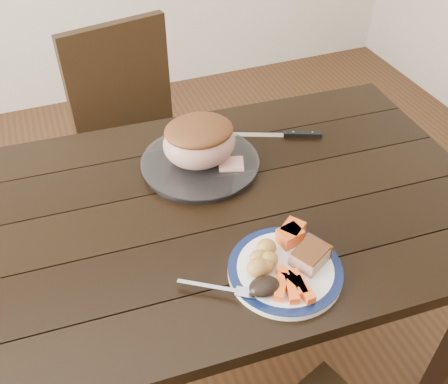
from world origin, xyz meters
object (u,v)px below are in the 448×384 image
object	(u,v)px
fork	(222,289)
chair_far	(137,132)
carving_knife	(290,134)
dining_table	(195,233)
dinner_plate	(285,271)
serving_platter	(200,164)
roast_joint	(199,143)
pork_slice	(310,256)

from	to	relation	value
fork	chair_far	bearing A→B (deg)	121.66
carving_knife	dining_table	bearing A→B (deg)	-129.17
dinner_plate	carving_knife	size ratio (longest dim) A/B	0.88
serving_platter	carving_knife	size ratio (longest dim) A/B	1.10
serving_platter	roast_joint	size ratio (longest dim) A/B	1.61
chair_far	carving_knife	bearing A→B (deg)	114.82
serving_platter	roast_joint	distance (m)	0.08
dining_table	serving_platter	bearing A→B (deg)	65.17
roast_joint	dining_table	bearing A→B (deg)	-114.83
fork	carving_knife	world-z (taller)	fork
dinner_plate	roast_joint	distance (m)	0.46
serving_platter	fork	distance (m)	0.47
dining_table	carving_knife	world-z (taller)	carving_knife
chair_far	fork	xyz separation A→B (m)	(-0.02, -1.03, 0.25)
chair_far	dinner_plate	size ratio (longest dim) A/B	3.50
fork	roast_joint	size ratio (longest dim) A/B	0.76
roast_joint	carving_knife	xyz separation A→B (m)	(0.31, 0.04, -0.08)
roast_joint	carving_knife	size ratio (longest dim) A/B	0.68
chair_far	pork_slice	size ratio (longest dim) A/B	11.39
pork_slice	roast_joint	bearing A→B (deg)	104.00
fork	roast_joint	distance (m)	0.47
dinner_plate	pork_slice	xyz separation A→B (m)	(0.06, -0.00, 0.03)
dining_table	roast_joint	bearing A→B (deg)	65.17
dinner_plate	serving_platter	distance (m)	0.45
dinner_plate	fork	size ratio (longest dim) A/B	1.68
fork	roast_joint	xyz separation A→B (m)	(0.10, 0.45, 0.06)
serving_platter	roast_joint	bearing A→B (deg)	0.00
serving_platter	pork_slice	distance (m)	0.47
roast_joint	chair_far	bearing A→B (deg)	97.99
carving_knife	roast_joint	bearing A→B (deg)	-149.31
dinner_plate	pork_slice	distance (m)	0.07
pork_slice	serving_platter	bearing A→B (deg)	104.00
chair_far	roast_joint	size ratio (longest dim) A/B	4.48
serving_platter	carving_knife	bearing A→B (deg)	8.08
dinner_plate	dining_table	bearing A→B (deg)	114.73
dinner_plate	roast_joint	size ratio (longest dim) A/B	1.28
serving_platter	fork	bearing A→B (deg)	-102.83
chair_far	carving_knife	xyz separation A→B (m)	(0.39, -0.53, 0.23)
dinner_plate	serving_platter	size ratio (longest dim) A/B	0.80
chair_far	pork_slice	distance (m)	1.08
chair_far	roast_joint	world-z (taller)	chair_far
fork	roast_joint	world-z (taller)	roast_joint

